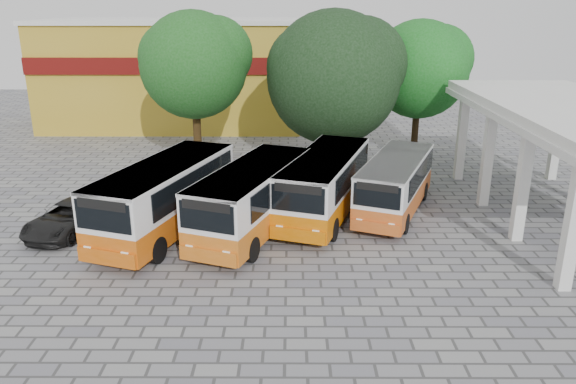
{
  "coord_description": "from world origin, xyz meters",
  "views": [
    {
      "loc": [
        -1.73,
        -20.16,
        9.55
      ],
      "look_at": [
        -1.82,
        3.62,
        1.5
      ],
      "focal_mm": 35.0,
      "sensor_mm": 36.0,
      "label": 1
    }
  ],
  "objects_px": {
    "bus_centre_left": "(253,196)",
    "parked_car": "(69,218)",
    "bus_centre_right": "(325,182)",
    "bus_far_right": "(396,182)",
    "bus_far_left": "(165,194)"
  },
  "relations": [
    {
      "from": "bus_centre_right",
      "to": "parked_car",
      "type": "distance_m",
      "value": 11.45
    },
    {
      "from": "bus_centre_left",
      "to": "parked_car",
      "type": "distance_m",
      "value": 8.13
    },
    {
      "from": "bus_centre_left",
      "to": "bus_centre_right",
      "type": "bearing_deg",
      "value": 52.52
    },
    {
      "from": "bus_centre_left",
      "to": "bus_centre_right",
      "type": "xyz_separation_m",
      "value": [
        3.19,
        2.02,
        -0.0
      ]
    },
    {
      "from": "bus_centre_right",
      "to": "parked_car",
      "type": "bearing_deg",
      "value": -152.14
    },
    {
      "from": "bus_far_left",
      "to": "parked_car",
      "type": "height_order",
      "value": "bus_far_left"
    },
    {
      "from": "bus_far_right",
      "to": "bus_centre_left",
      "type": "bearing_deg",
      "value": -136.57
    },
    {
      "from": "bus_centre_left",
      "to": "bus_centre_right",
      "type": "relative_size",
      "value": 1.0
    },
    {
      "from": "bus_centre_left",
      "to": "bus_far_right",
      "type": "xyz_separation_m",
      "value": [
        6.56,
        2.53,
        -0.17
      ]
    },
    {
      "from": "bus_far_right",
      "to": "bus_far_left",
      "type": "bearing_deg",
      "value": -143.92
    },
    {
      "from": "bus_centre_right",
      "to": "bus_centre_left",
      "type": "bearing_deg",
      "value": -129.37
    },
    {
      "from": "bus_centre_right",
      "to": "parked_car",
      "type": "relative_size",
      "value": 1.84
    },
    {
      "from": "bus_centre_right",
      "to": "bus_far_left",
      "type": "bearing_deg",
      "value": -145.55
    },
    {
      "from": "bus_centre_left",
      "to": "bus_far_right",
      "type": "distance_m",
      "value": 7.04
    },
    {
      "from": "bus_centre_left",
      "to": "parked_car",
      "type": "bearing_deg",
      "value": -160.69
    }
  ]
}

